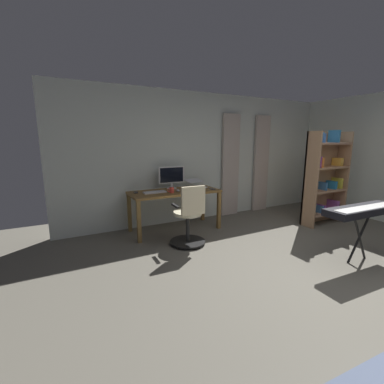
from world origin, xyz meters
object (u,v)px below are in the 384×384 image
(computer_mouse, at_px, (178,191))
(cell_phone_by_monitor, at_px, (136,192))
(cell_phone_face_up, at_px, (212,189))
(bookshelf, at_px, (324,178))
(piano_keyboard, at_px, (363,211))
(laptop, at_px, (196,185))
(desk, at_px, (175,196))
(computer_keyboard, at_px, (155,192))
(office_chair, at_px, (189,218))
(computer_monitor, at_px, (172,176))
(mug_coffee, at_px, (172,190))

(computer_mouse, xyz_separation_m, cell_phone_by_monitor, (0.68, -0.25, -0.01))
(cell_phone_face_up, bearing_deg, bookshelf, 158.00)
(cell_phone_by_monitor, relative_size, piano_keyboard, 0.12)
(cell_phone_by_monitor, bearing_deg, laptop, -167.27)
(laptop, bearing_deg, cell_phone_face_up, 110.91)
(desk, distance_m, cell_phone_by_monitor, 0.69)
(bookshelf, bearing_deg, piano_keyboard, 52.08)
(computer_keyboard, relative_size, laptop, 0.96)
(computer_mouse, xyz_separation_m, piano_keyboard, (-1.67, 2.21, -0.05))
(office_chair, relative_size, computer_mouse, 9.59)
(computer_monitor, distance_m, cell_phone_face_up, 0.79)
(computer_keyboard, height_order, cell_phone_face_up, computer_keyboard)
(office_chair, height_order, computer_monitor, computer_monitor)
(computer_keyboard, height_order, laptop, laptop)
(laptop, bearing_deg, cell_phone_by_monitor, -16.50)
(cell_phone_face_up, distance_m, bookshelf, 2.21)
(laptop, xyz_separation_m, cell_phone_face_up, (-0.19, 0.28, -0.05))
(office_chair, bearing_deg, desk, 84.71)
(computer_keyboard, xyz_separation_m, laptop, (-0.86, -0.11, 0.04))
(mug_coffee, bearing_deg, cell_phone_by_monitor, -27.96)
(laptop, xyz_separation_m, computer_mouse, (0.46, 0.19, -0.04))
(office_chair, distance_m, computer_mouse, 0.74)
(office_chair, xyz_separation_m, bookshelf, (-2.83, 0.19, 0.46))
(mug_coffee, bearing_deg, computer_keyboard, -25.51)
(cell_phone_face_up, bearing_deg, laptop, -56.91)
(mug_coffee, height_order, piano_keyboard, mug_coffee)
(computer_keyboard, distance_m, piano_keyboard, 3.08)
(cell_phone_face_up, relative_size, bookshelf, 0.08)
(piano_keyboard, bearing_deg, mug_coffee, -47.37)
(mug_coffee, relative_size, piano_keyboard, 0.10)
(laptop, bearing_deg, mug_coffee, 7.48)
(piano_keyboard, bearing_deg, laptop, -60.52)
(computer_mouse, bearing_deg, cell_phone_face_up, 172.41)
(office_chair, height_order, cell_phone_by_monitor, office_chair)
(cell_phone_by_monitor, bearing_deg, computer_mouse, 175.83)
(mug_coffee, relative_size, bookshelf, 0.07)
(laptop, relative_size, piano_keyboard, 0.34)
(bookshelf, bearing_deg, office_chair, -3.86)
(desk, distance_m, computer_mouse, 0.15)
(computer_keyboard, bearing_deg, bookshelf, 163.20)
(cell_phone_face_up, bearing_deg, desk, -16.74)
(computer_monitor, height_order, laptop, computer_monitor)
(laptop, distance_m, bookshelf, 2.49)
(office_chair, xyz_separation_m, laptop, (-0.58, -0.86, 0.34))
(computer_mouse, bearing_deg, laptop, -157.76)
(cell_phone_by_monitor, xyz_separation_m, mug_coffee, (-0.55, 0.29, 0.04))
(laptop, height_order, computer_mouse, laptop)
(computer_monitor, distance_m, piano_keyboard, 3.03)
(office_chair, height_order, computer_mouse, office_chair)
(laptop, height_order, piano_keyboard, laptop)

